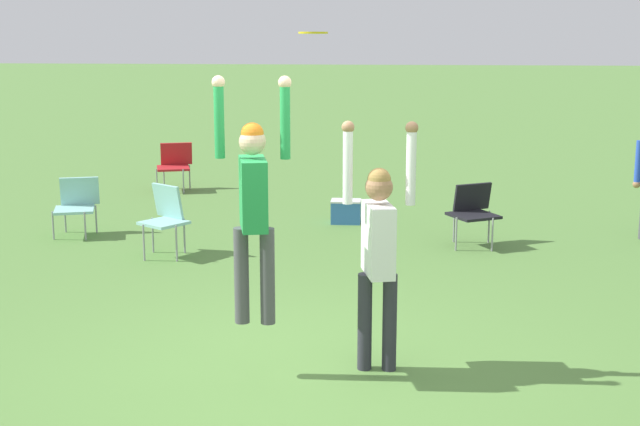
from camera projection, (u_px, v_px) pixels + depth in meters
name	position (u px, v px, depth m)	size (l,w,h in m)	color
ground_plane	(292.00, 371.00, 7.46)	(120.00, 120.00, 0.00)	#56843D
person_jumping	(253.00, 196.00, 7.06)	(0.62, 0.50, 2.00)	#4C4C51
person_defending	(378.00, 241.00, 7.28)	(0.61, 0.49, 2.10)	#2D2D38
frisbee	(313.00, 33.00, 6.98)	(0.23, 0.23, 0.02)	yellow
camping_chair_0	(473.00, 209.00, 11.67)	(0.73, 0.79, 0.80)	gray
camping_chair_1	(166.00, 214.00, 11.15)	(0.67, 0.74, 0.88)	gray
camping_chair_2	(77.00, 203.00, 12.26)	(0.65, 0.70, 0.79)	gray
camping_chair_3	(174.00, 163.00, 15.61)	(0.68, 0.73, 0.82)	gray
cooler_box	(346.00, 211.00, 13.04)	(0.44, 0.32, 0.34)	#336BB7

